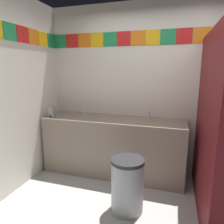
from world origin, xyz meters
TOP-DOWN VIEW (x-y plane):
  - wall_back at (-0.00, 1.51)m, footprint 3.73×0.09m
  - vanity_counter at (-0.74, 1.17)m, footprint 2.16×0.59m
  - faucet_left at (-1.28, 1.26)m, footprint 0.04×0.10m
  - faucet_right at (-0.20, 1.26)m, footprint 0.04×0.10m
  - soap_dispenser at (-1.70, 1.00)m, footprint 0.09×0.09m
  - trash_bin at (-0.32, 0.36)m, footprint 0.38×0.38m

SIDE VIEW (x-z plane):
  - trash_bin at x=-0.32m, z-range 0.00..0.64m
  - vanity_counter at x=-0.74m, z-range 0.01..0.90m
  - faucet_left at x=-1.28m, z-range 0.87..1.01m
  - faucet_right at x=-0.20m, z-range 0.87..1.01m
  - soap_dispenser at x=-1.70m, z-range 0.89..1.05m
  - wall_back at x=0.00m, z-range 0.01..2.63m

